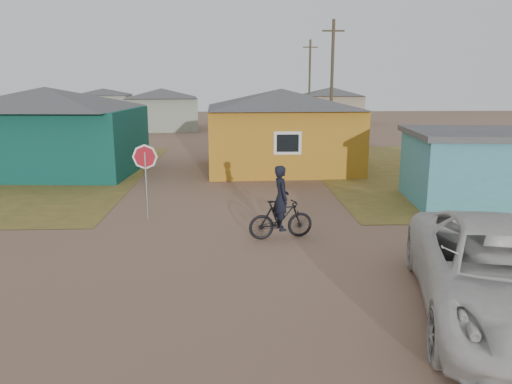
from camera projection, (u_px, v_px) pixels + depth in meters
ground at (228, 279)px, 11.01m from camera, size 120.00×120.00×0.00m
house_teal at (48, 129)px, 23.33m from camera, size 8.93×7.08×4.00m
house_yellow at (281, 128)px, 24.33m from camera, size 7.72×6.76×3.90m
shed_turquoise at (500, 167)px, 17.49m from camera, size 6.71×4.93×2.60m
house_pale_west at (162, 109)px, 43.47m from camera, size 7.04×6.15×3.60m
house_beige_east at (331, 105)px, 50.04m from camera, size 6.95×6.05×3.60m
house_pale_north at (104, 104)px, 54.82m from camera, size 6.28×5.81×3.40m
utility_pole_near at (332, 83)px, 31.84m from camera, size 1.40×0.20×8.00m
utility_pole_far at (310, 82)px, 47.47m from camera, size 1.40×0.20×8.00m
stop_sign at (145, 164)px, 15.37m from camera, size 0.73×0.35×2.39m
cyclist at (281, 212)px, 13.73m from camera, size 1.88×0.85×2.05m
vehicle at (505, 274)px, 8.97m from camera, size 4.48×6.93×1.78m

